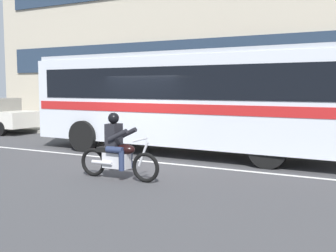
% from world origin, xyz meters
% --- Properties ---
extents(ground_plane, '(60.00, 60.00, 0.00)m').
position_xyz_m(ground_plane, '(0.00, 0.00, 0.00)').
color(ground_plane, '#3D3D3F').
extents(sidewalk_curb, '(28.00, 3.80, 0.15)m').
position_xyz_m(sidewalk_curb, '(0.00, 5.10, 0.07)').
color(sidewalk_curb, gray).
rests_on(sidewalk_curb, ground_plane).
extents(lane_center_stripe, '(26.60, 0.14, 0.01)m').
position_xyz_m(lane_center_stripe, '(0.00, -0.60, 0.00)').
color(lane_center_stripe, silver).
rests_on(lane_center_stripe, ground_plane).
extents(office_building_facade, '(28.00, 0.89, 10.60)m').
position_xyz_m(office_building_facade, '(0.00, 7.39, 5.31)').
color(office_building_facade, '#B2A893').
rests_on(office_building_facade, ground_plane).
extents(transit_bus, '(10.63, 2.95, 3.22)m').
position_xyz_m(transit_bus, '(0.98, 1.19, 1.88)').
color(transit_bus, silver).
rests_on(transit_bus, ground_plane).
extents(motorcycle_with_rider, '(2.14, 0.64, 1.56)m').
position_xyz_m(motorcycle_with_rider, '(1.06, -2.84, 0.66)').
color(motorcycle_with_rider, black).
rests_on(motorcycle_with_rider, ground_plane).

